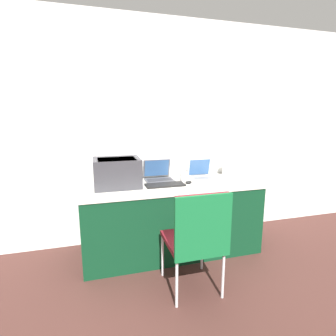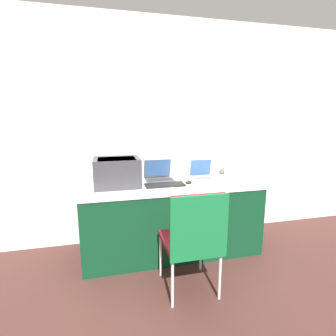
{
  "view_description": "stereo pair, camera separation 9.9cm",
  "coord_description": "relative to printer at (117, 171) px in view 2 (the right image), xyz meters",
  "views": [
    {
      "loc": [
        -0.79,
        -2.29,
        1.51
      ],
      "look_at": [
        -0.02,
        0.39,
        0.95
      ],
      "focal_mm": 28.0,
      "sensor_mm": 36.0,
      "label": 1
    },
    {
      "loc": [
        -0.69,
        -2.32,
        1.51
      ],
      "look_at": [
        -0.02,
        0.39,
        0.95
      ],
      "focal_mm": 28.0,
      "sensor_mm": 36.0,
      "label": 2
    }
  ],
  "objects": [
    {
      "name": "ground_plane",
      "position": [
        0.57,
        -0.43,
        -0.93
      ],
      "size": [
        14.0,
        14.0,
        0.0
      ],
      "primitive_type": "plane",
      "color": "#472823"
    },
    {
      "name": "wall_back",
      "position": [
        0.57,
        0.34,
        0.37
      ],
      "size": [
        8.0,
        0.05,
        2.6
      ],
      "color": "silver",
      "rests_on": "ground_plane"
    },
    {
      "name": "table",
      "position": [
        0.57,
        -0.08,
        -0.55
      ],
      "size": [
        1.91,
        0.73,
        0.77
      ],
      "color": "#0C381E",
      "rests_on": "ground_plane"
    },
    {
      "name": "printer",
      "position": [
        0.0,
        0.0,
        0.0
      ],
      "size": [
        0.48,
        0.39,
        0.3
      ],
      "color": "#333338",
      "rests_on": "table"
    },
    {
      "name": "laptop_left",
      "position": [
        0.49,
        0.16,
        -0.11
      ],
      "size": [
        0.32,
        0.29,
        0.23
      ],
      "color": "#4C4C51",
      "rests_on": "table"
    },
    {
      "name": "laptop_right",
      "position": [
        1.0,
        0.09,
        -0.11
      ],
      "size": [
        0.28,
        0.26,
        0.23
      ],
      "color": "#B7B7BC",
      "rests_on": "table"
    },
    {
      "name": "external_keyboard",
      "position": [
        0.49,
        -0.11,
        -0.15
      ],
      "size": [
        0.42,
        0.17,
        0.02
      ],
      "color": "black",
      "rests_on": "table"
    },
    {
      "name": "coffee_cup",
      "position": [
        0.73,
        -0.02,
        -0.11
      ],
      "size": [
        0.08,
        0.08,
        0.11
      ],
      "color": "white",
      "rests_on": "table"
    },
    {
      "name": "mouse",
      "position": [
        0.76,
        -0.11,
        -0.14
      ],
      "size": [
        0.07,
        0.04,
        0.04
      ],
      "color": "black",
      "rests_on": "table"
    },
    {
      "name": "metal_pitcher",
      "position": [
        1.37,
        0.14,
        -0.06
      ],
      "size": [
        0.13,
        0.13,
        0.24
      ],
      "color": "silver",
      "rests_on": "table"
    },
    {
      "name": "chair",
      "position": [
        0.55,
        -0.89,
        -0.37
      ],
      "size": [
        0.46,
        0.5,
        0.93
      ],
      "color": "maroon",
      "rests_on": "ground_plane"
    }
  ]
}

